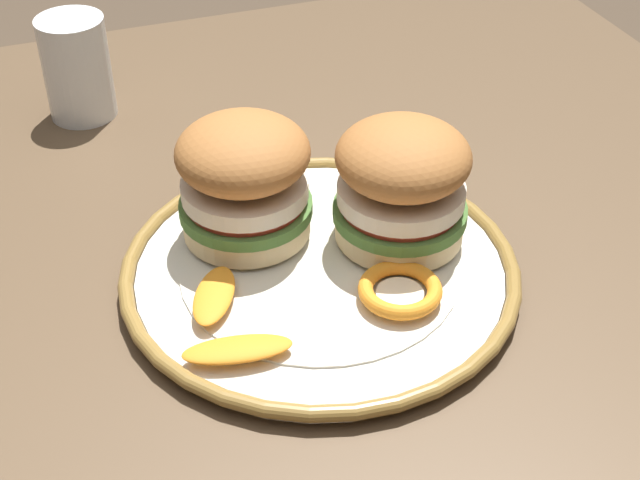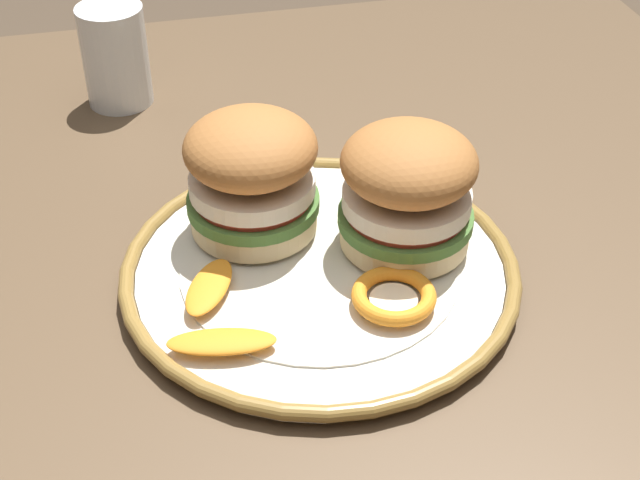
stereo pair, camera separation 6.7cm
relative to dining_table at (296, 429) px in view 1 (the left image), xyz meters
name	(u,v)px [view 1 (the left image)]	position (x,y,z in m)	size (l,w,h in m)	color
dining_table	(296,429)	(0.00, 0.00, 0.00)	(1.14, 1.07, 0.75)	brown
dinner_plate	(320,271)	(-0.06, 0.04, 0.11)	(0.31, 0.31, 0.02)	silver
sandwich_half_left	(244,178)	(-0.12, 0.00, 0.17)	(0.14, 0.14, 0.10)	beige
sandwich_half_right	(402,182)	(-0.07, 0.11, 0.17)	(0.13, 0.13, 0.10)	beige
orange_peel_curled	(403,294)	(0.00, 0.08, 0.12)	(0.09, 0.09, 0.01)	orange
orange_peel_strip_long	(214,295)	(-0.04, -0.05, 0.12)	(0.07, 0.06, 0.01)	orange
orange_peel_strip_short	(237,349)	(0.02, -0.05, 0.12)	(0.04, 0.08, 0.01)	orange
drinking_glass	(78,73)	(-0.39, -0.09, 0.14)	(0.07, 0.07, 0.10)	white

